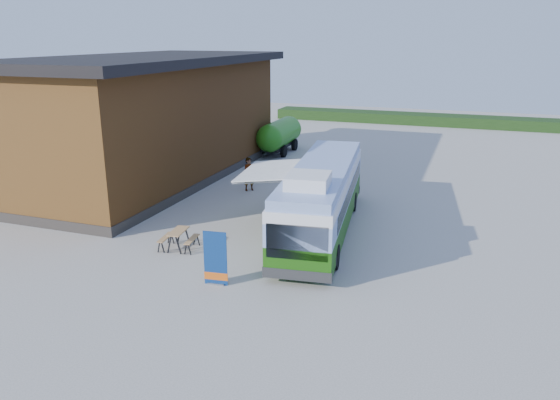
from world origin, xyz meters
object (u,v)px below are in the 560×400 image
at_px(bus, 322,196).
at_px(slurry_tanker, 280,134).
at_px(banner, 216,263).
at_px(person_a, 249,174).
at_px(picnic_table, 178,235).
at_px(person_b, 343,171).

relative_size(bus, slurry_tanker, 1.79).
xyz_separation_m(bus, banner, (-2.09, -6.53, -0.91)).
bearing_deg(person_a, banner, -117.50).
relative_size(picnic_table, slurry_tanker, 0.24).
xyz_separation_m(banner, picnic_table, (-3.01, 2.57, -0.22)).
distance_m(bus, person_a, 8.00).
height_order(banner, picnic_table, banner).
bearing_deg(banner, person_b, 78.57).
xyz_separation_m(banner, slurry_tanker, (-5.70, 22.47, 0.61)).
xyz_separation_m(bus, picnic_table, (-5.10, -3.96, -1.13)).
xyz_separation_m(person_a, slurry_tanker, (-1.96, 10.53, 0.47)).
bearing_deg(bus, slurry_tanker, 108.86).
distance_m(picnic_table, person_b, 12.89).
relative_size(bus, person_b, 6.67).
distance_m(person_b, slurry_tanker, 10.28).
bearing_deg(person_b, slurry_tanker, -122.53).
relative_size(person_a, person_b, 1.07).
bearing_deg(banner, person_a, 100.23).
xyz_separation_m(bus, person_a, (-5.84, 5.41, -0.77)).
relative_size(person_a, slurry_tanker, 0.29).
bearing_deg(slurry_tanker, picnic_table, -83.18).
distance_m(banner, slurry_tanker, 23.19).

